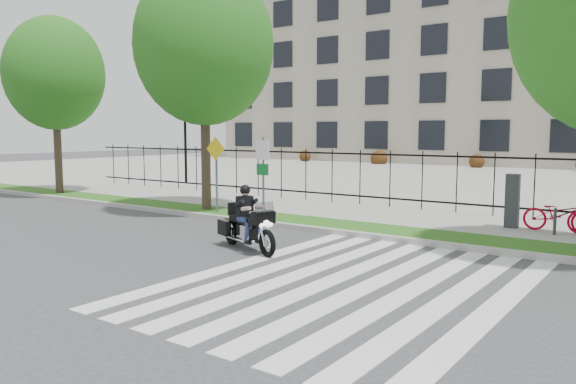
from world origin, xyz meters
The scene contains 14 objects.
ground centered at (0.00, 0.00, 0.00)m, with size 120.00×120.00×0.00m, color #333436.
curb centered at (0.00, 4.10, 0.07)m, with size 60.00×0.20×0.15m, color #A5A29B.
grass_verge centered at (0.00, 4.95, 0.07)m, with size 60.00×1.50×0.15m, color #235916.
sidewalk centered at (0.00, 7.45, 0.07)m, with size 60.00×3.50×0.15m, color gray.
plaza centered at (0.00, 25.00, 0.05)m, with size 80.00×34.00×0.10m, color gray.
crosswalk_stripes centered at (4.83, 0.00, 0.01)m, with size 5.70×8.00×0.01m, color silver, non-canonical shape.
iron_fence centered at (0.00, 9.20, 1.15)m, with size 30.00×0.06×2.00m, color black, non-canonical shape.
office_building centered at (0.00, 44.92, 9.97)m, with size 60.00×21.90×20.15m.
lamp_post_left centered at (-12.00, 12.00, 3.21)m, with size 1.06×0.70×4.25m.
street_tree_0 centered at (-12.53, 4.95, 5.27)m, with size 4.20×4.20×7.55m.
street_tree_1 centered at (-3.67, 4.95, 5.70)m, with size 4.71×4.71×8.27m.
sign_pole_regulatory centered at (-0.88, 4.58, 1.74)m, with size 0.50×0.09×2.50m.
sign_pole_warning centered at (-2.84, 4.58, 1.74)m, with size 0.78×0.09×2.49m.
motorcycle_rider centered at (1.39, 1.15, 0.62)m, with size 2.30×1.24×1.87m.
Camera 1 is at (9.87, -8.96, 2.82)m, focal length 35.00 mm.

